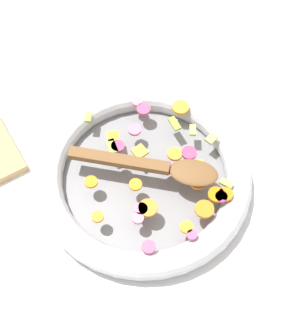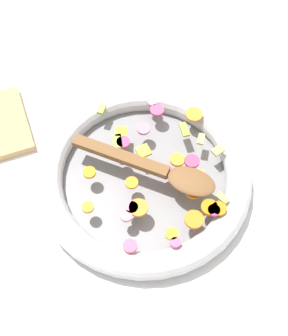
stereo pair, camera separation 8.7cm
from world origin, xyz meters
TOP-DOWN VIEW (x-y plane):
  - ground_plane at (0.00, 0.00)m, footprint 4.00×4.00m
  - skillet at (0.00, 0.00)m, footprint 0.41×0.41m
  - chopped_vegetables at (-0.03, 0.02)m, footprint 0.29×0.34m
  - wooden_spoon at (-0.02, 0.02)m, footprint 0.23×0.22m

SIDE VIEW (x-z plane):
  - ground_plane at x=0.00m, z-range 0.00..0.00m
  - skillet at x=0.00m, z-range 0.00..0.05m
  - chopped_vegetables at x=-0.03m, z-range 0.05..0.06m
  - wooden_spoon at x=-0.02m, z-range 0.06..0.07m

